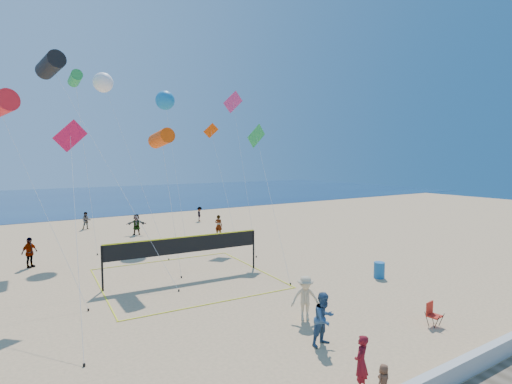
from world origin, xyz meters
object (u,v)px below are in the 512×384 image
trash_barrel (379,270)px  camp_chair (432,313)px  volleyball_net (185,250)px  woman (361,363)px

trash_barrel → camp_chair: bearing=-121.4°
trash_barrel → volleyball_net: (-9.05, 5.71, 1.16)m
woman → volleyball_net: bearing=-112.6°
woman → trash_barrel: woman is taller
trash_barrel → volleyball_net: 10.76m
camp_chair → trash_barrel: camp_chair is taller
woman → camp_chair: size_ratio=1.55×
woman → trash_barrel: 11.34m
camp_chair → trash_barrel: bearing=51.2°
woman → camp_chair: bearing=172.3°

